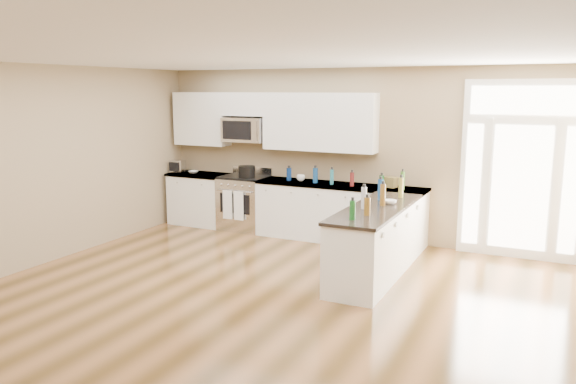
{
  "coord_description": "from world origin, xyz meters",
  "views": [
    {
      "loc": [
        3.0,
        -4.73,
        2.45
      ],
      "look_at": [
        -0.25,
        2.0,
        1.08
      ],
      "focal_mm": 35.0,
      "sensor_mm": 36.0,
      "label": 1
    }
  ],
  "objects_px": {
    "peninsula_cabinet": "(376,244)",
    "kitchen_range": "(244,203)",
    "stockpot": "(247,171)",
    "toaster_oven": "(178,166)"
  },
  "relations": [
    {
      "from": "peninsula_cabinet",
      "to": "kitchen_range",
      "type": "relative_size",
      "value": 2.15
    },
    {
      "from": "stockpot",
      "to": "toaster_oven",
      "type": "xyz_separation_m",
      "value": [
        -1.54,
        0.1,
        -0.01
      ]
    },
    {
      "from": "stockpot",
      "to": "toaster_oven",
      "type": "height_order",
      "value": "stockpot"
    },
    {
      "from": "stockpot",
      "to": "toaster_oven",
      "type": "distance_m",
      "value": 1.55
    },
    {
      "from": "kitchen_range",
      "to": "stockpot",
      "type": "xyz_separation_m",
      "value": [
        0.12,
        -0.11,
        0.58
      ]
    },
    {
      "from": "peninsula_cabinet",
      "to": "toaster_oven",
      "type": "xyz_separation_m",
      "value": [
        -4.28,
        1.44,
        0.62
      ]
    },
    {
      "from": "peninsula_cabinet",
      "to": "kitchen_range",
      "type": "distance_m",
      "value": 3.2
    },
    {
      "from": "stockpot",
      "to": "peninsula_cabinet",
      "type": "bearing_deg",
      "value": -26.09
    },
    {
      "from": "kitchen_range",
      "to": "stockpot",
      "type": "relative_size",
      "value": 3.76
    },
    {
      "from": "peninsula_cabinet",
      "to": "kitchen_range",
      "type": "bearing_deg",
      "value": 153.1
    }
  ]
}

